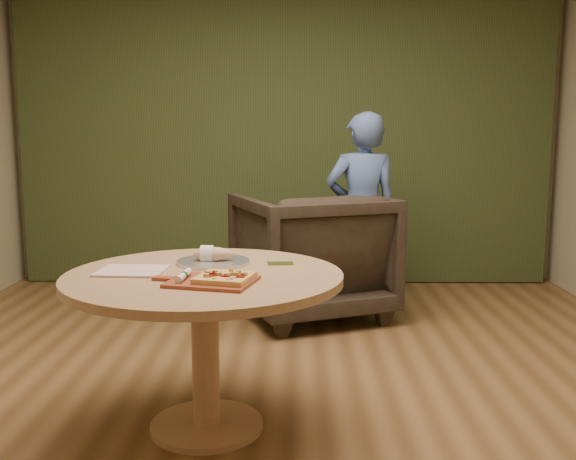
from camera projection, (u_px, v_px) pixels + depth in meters
The scene contains 12 objects.
room_shell at pixel (272, 129), 2.96m from camera, with size 5.04×6.04×2.84m.
curtain at pixel (284, 131), 5.83m from camera, with size 4.80×0.14×2.78m, color #2A3618.
pedestal_table at pixel (204, 303), 2.94m from camera, with size 1.27×1.27×0.75m.
pizza_paddle at pixel (210, 281), 2.72m from camera, with size 0.47×0.36×0.01m.
flatbread_pizza at pixel (225, 277), 2.71m from camera, with size 0.27×0.27×0.04m.
cutlery_roll at pixel (184, 275), 2.74m from camera, with size 0.05×0.20×0.03m.
newspaper at pixel (132, 271), 2.94m from camera, with size 0.30×0.25×0.01m, color white.
serving_tray at pixel (213, 262), 3.14m from camera, with size 0.36×0.36×0.02m.
bread_roll at pixel (211, 254), 3.13m from camera, with size 0.19×0.09×0.09m.
green_packet at pixel (280, 261), 3.14m from camera, with size 0.12×0.10×0.02m, color #51612B.
armchair at pixel (311, 248), 4.82m from camera, with size 1.02×0.95×1.04m, color black.
person_standing at pixel (362, 213), 4.92m from camera, with size 0.56×0.37×1.54m, color #486295.
Camera 1 is at (0.12, -3.00, 1.38)m, focal length 40.00 mm.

